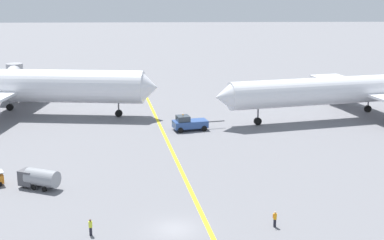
{
  "coord_description": "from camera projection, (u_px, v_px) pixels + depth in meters",
  "views": [
    {
      "loc": [
        -0.07,
        -48.45,
        23.41
      ],
      "look_at": [
        2.7,
        27.92,
        4.0
      ],
      "focal_mm": 49.9,
      "sensor_mm": 36.0,
      "label": 1
    }
  ],
  "objects": [
    {
      "name": "airliner_being_pushed",
      "position": [
        366.0,
        89.0,
        95.83
      ],
      "size": [
        55.44,
        38.9,
        16.17
      ],
      "color": "silver",
      "rests_on": "ground"
    },
    {
      "name": "pushback_tug",
      "position": [
        189.0,
        123.0,
        88.24
      ],
      "size": [
        8.91,
        4.08,
        2.81
      ],
      "color": "#2D4C8C",
      "rests_on": "ground"
    },
    {
      "name": "airliner_at_gate_left",
      "position": [
        16.0,
        86.0,
        97.46
      ],
      "size": [
        52.08,
        40.81,
        16.87
      ],
      "color": "silver",
      "rests_on": "ground"
    },
    {
      "name": "ground_crew_ramp_agent_by_cones",
      "position": [
        91.0,
        227.0,
        51.11
      ],
      "size": [
        0.36,
        0.36,
        1.68
      ],
      "color": "black",
      "rests_on": "ground"
    },
    {
      "name": "jet_bridge",
      "position": [
        11.0,
        77.0,
        117.31
      ],
      "size": [
        7.1,
        22.05,
        5.57
      ],
      "color": "#B7B7BC",
      "rests_on": "ground"
    },
    {
      "name": "gse_fuel_bowser_stubby",
      "position": [
        38.0,
        178.0,
        62.88
      ],
      "size": [
        5.24,
        3.67,
        2.4
      ],
      "color": "gray",
      "rests_on": "ground"
    },
    {
      "name": "taxiway_stripe",
      "position": [
        191.0,
        191.0,
        62.44
      ],
      "size": [
        17.36,
        118.88,
        0.01
      ],
      "primitive_type": "cube",
      "rotation": [
        0.0,
        0.0,
        0.14
      ],
      "color": "yellow",
      "rests_on": "ground"
    },
    {
      "name": "ground_plane",
      "position": [
        175.0,
        229.0,
        52.69
      ],
      "size": [
        600.0,
        600.0,
        0.0
      ],
      "primitive_type": "plane",
      "color": "slate"
    },
    {
      "name": "ground_crew_marshaller_foreground",
      "position": [
        275.0,
        219.0,
        52.91
      ],
      "size": [
        0.45,
        0.38,
        1.65
      ],
      "color": "black",
      "rests_on": "ground"
    }
  ]
}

